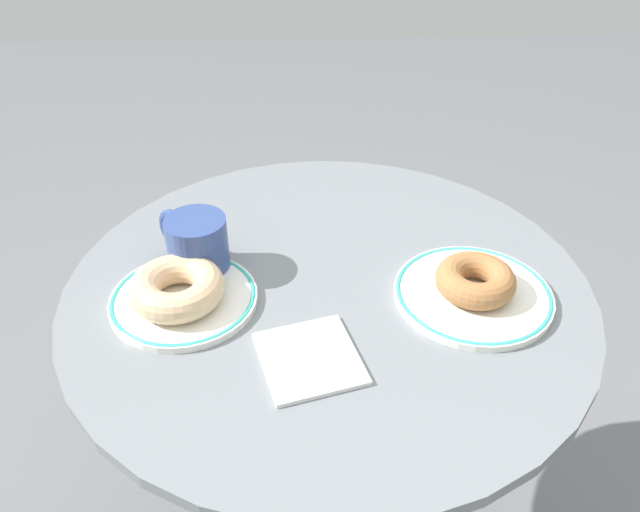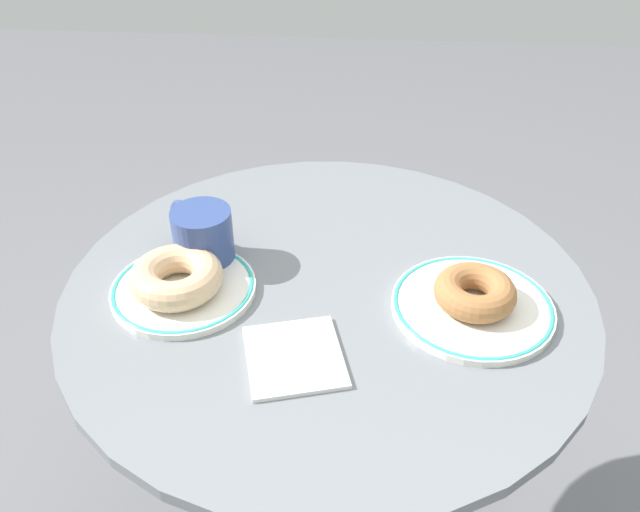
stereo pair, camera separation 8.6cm
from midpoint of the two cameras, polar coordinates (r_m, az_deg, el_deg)
name	(u,v)px [view 2 (the right image)]	position (r m, az deg, el deg)	size (l,w,h in m)	color
cafe_table	(326,407)	(1.07, 2.93, -13.45)	(0.73, 0.73, 0.74)	slate
plate_left	(184,288)	(0.88, -9.41, -2.95)	(0.20, 0.20, 0.01)	white
plate_right	(472,306)	(0.88, 16.24, -4.42)	(0.21, 0.21, 0.01)	white
donut_glazed	(176,277)	(0.86, -10.00, -1.95)	(0.13, 0.13, 0.04)	#E0B789
donut_cinnamon	(475,292)	(0.86, 16.50, -3.22)	(0.11, 0.11, 0.04)	#A36B3D
paper_napkin	(294,357)	(0.78, 0.87, -9.13)	(0.11, 0.12, 0.01)	white
coffee_mug	(202,236)	(0.91, -7.92, 1.67)	(0.11, 0.10, 0.09)	#334784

